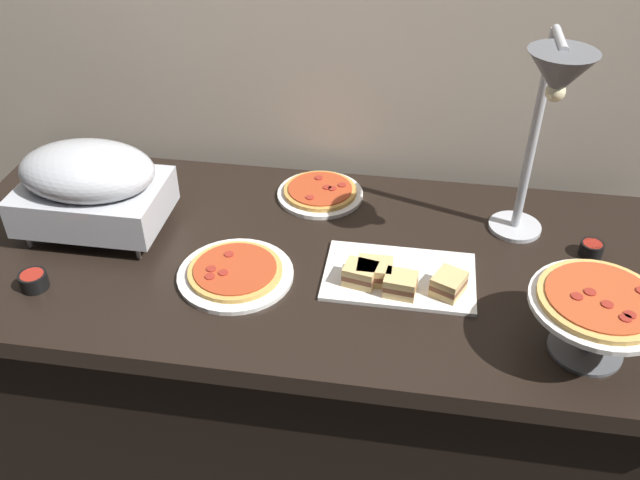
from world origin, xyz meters
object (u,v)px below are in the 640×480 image
object	(u,v)px
chafing_dish	(90,185)
sauce_cup_far	(34,280)
sandwich_platter	(397,277)
sauce_cup_near	(591,249)
heat_lamp	(552,96)
pizza_plate_raised_stand	(599,307)
pizza_plate_front	(235,273)
pizza_plate_center	(320,192)

from	to	relation	value
chafing_dish	sauce_cup_far	bearing A→B (deg)	-102.03
sandwich_platter	sauce_cup_near	size ratio (longest dim) A/B	6.24
heat_lamp	sauce_cup_far	bearing A→B (deg)	-164.58
chafing_dish	sauce_cup_near	bearing A→B (deg)	3.94
chafing_dish	heat_lamp	distance (m)	1.15
chafing_dish	pizza_plate_raised_stand	bearing A→B (deg)	-12.25
sauce_cup_far	sauce_cup_near	bearing A→B (deg)	14.34
pizza_plate_front	chafing_dish	bearing A→B (deg)	161.35
pizza_plate_front	sandwich_platter	size ratio (longest dim) A/B	0.78
pizza_plate_center	heat_lamp	bearing A→B (deg)	-19.27
pizza_plate_front	sauce_cup_near	size ratio (longest dim) A/B	4.84
sandwich_platter	sauce_cup_far	world-z (taller)	sandwich_platter
pizza_plate_front	sauce_cup_far	distance (m)	0.48
chafing_dish	heat_lamp	bearing A→B (deg)	3.39
pizza_plate_center	sandwich_platter	distance (m)	0.44
sauce_cup_far	heat_lamp	bearing A→B (deg)	15.42
heat_lamp	pizza_plate_front	bearing A→B (deg)	-163.54
chafing_dish	pizza_plate_raised_stand	world-z (taller)	chafing_dish
chafing_dish	pizza_plate_center	distance (m)	0.63
pizza_plate_center	sauce_cup_near	bearing A→B (deg)	-12.94
pizza_plate_front	pizza_plate_raised_stand	world-z (taller)	pizza_plate_raised_stand
heat_lamp	sandwich_platter	bearing A→B (deg)	-150.28
chafing_dish	sauce_cup_far	size ratio (longest dim) A/B	5.59
pizza_plate_center	pizza_plate_front	bearing A→B (deg)	-110.55
sauce_cup_far	pizza_plate_raised_stand	bearing A→B (deg)	-0.49
chafing_dish	pizza_plate_front	size ratio (longest dim) A/B	1.30
chafing_dish	sandwich_platter	world-z (taller)	chafing_dish
sandwich_platter	chafing_dish	bearing A→B (deg)	172.52
pizza_plate_front	sandwich_platter	world-z (taller)	sandwich_platter
sandwich_platter	sauce_cup_near	world-z (taller)	sandwich_platter
pizza_plate_raised_stand	pizza_plate_center	bearing A→B (deg)	141.76
heat_lamp	pizza_plate_front	size ratio (longest dim) A/B	1.95
pizza_plate_raised_stand	sauce_cup_near	size ratio (longest dim) A/B	4.85
heat_lamp	pizza_plate_center	world-z (taller)	heat_lamp
sandwich_platter	sauce_cup_far	distance (m)	0.88
chafing_dish	sandwich_platter	size ratio (longest dim) A/B	1.01
pizza_plate_raised_stand	sauce_cup_far	size ratio (longest dim) A/B	4.30
pizza_plate_center	pizza_plate_raised_stand	size ratio (longest dim) A/B	0.87
chafing_dish	sauce_cup_near	xyz separation A→B (m)	(1.29, 0.09, -0.12)
heat_lamp	sauce_cup_near	size ratio (longest dim) A/B	9.44
chafing_dish	sauce_cup_far	distance (m)	0.29
pizza_plate_front	sandwich_platter	xyz separation A→B (m)	(0.39, 0.03, 0.01)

